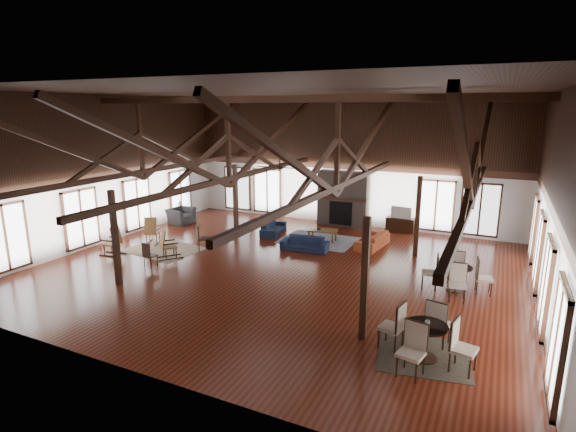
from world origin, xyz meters
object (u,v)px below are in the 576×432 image
at_px(sofa_navy_left, 273,228).
at_px(cafe_table_near, 426,335).
at_px(sofa_orange, 372,240).
at_px(sofa_navy_front, 305,244).
at_px(coffee_table, 322,231).
at_px(cafe_table_far, 457,274).
at_px(tv_console, 400,225).
at_px(armchair, 181,216).

height_order(sofa_navy_left, cafe_table_near, cafe_table_near).
bearing_deg(sofa_orange, sofa_navy_left, -84.01).
height_order(sofa_navy_left, sofa_orange, sofa_orange).
bearing_deg(sofa_navy_front, coffee_table, 79.28).
relative_size(sofa_orange, cafe_table_far, 0.95).
bearing_deg(sofa_navy_front, cafe_table_far, -21.67).
height_order(sofa_navy_front, cafe_table_far, cafe_table_far).
relative_size(coffee_table, cafe_table_near, 0.62).
bearing_deg(tv_console, coffee_table, -132.27).
relative_size(cafe_table_near, tv_console, 1.79).
distance_m(sofa_navy_left, tv_console, 5.78).
xyz_separation_m(sofa_orange, armchair, (-9.43, -0.27, 0.08)).
xyz_separation_m(sofa_navy_front, cafe_table_near, (5.58, -6.08, 0.30)).
height_order(sofa_navy_front, sofa_navy_left, sofa_navy_front).
relative_size(sofa_navy_left, sofa_orange, 0.92).
distance_m(sofa_orange, armchair, 9.44).
bearing_deg(tv_console, cafe_table_near, -75.22).
relative_size(sofa_navy_left, cafe_table_near, 0.83).
height_order(sofa_navy_left, coffee_table, sofa_navy_left).
distance_m(cafe_table_near, cafe_table_far, 4.40).
distance_m(cafe_table_far, tv_console, 6.85).
relative_size(cafe_table_far, tv_console, 1.70).
relative_size(sofa_orange, coffee_table, 1.46).
bearing_deg(armchair, cafe_table_far, -99.25).
bearing_deg(coffee_table, sofa_orange, -12.38).
xyz_separation_m(sofa_navy_front, tv_console, (2.80, 4.46, 0.04)).
relative_size(coffee_table, armchair, 1.19).
height_order(sofa_navy_left, tv_console, tv_console).
height_order(sofa_orange, cafe_table_far, cafe_table_far).
bearing_deg(coffee_table, sofa_navy_front, -108.49).
bearing_deg(cafe_table_near, sofa_navy_left, 135.44).
xyz_separation_m(sofa_navy_front, sofa_orange, (2.30, 1.57, 0.02)).
bearing_deg(armchair, coffee_table, -84.36).
xyz_separation_m(coffee_table, tv_console, (2.66, 2.92, -0.12)).
bearing_deg(sofa_orange, coffee_table, -82.79).
distance_m(sofa_orange, cafe_table_far, 4.79).
relative_size(sofa_navy_front, cafe_table_near, 0.83).
relative_size(sofa_orange, armchair, 1.74).
distance_m(armchair, tv_console, 10.43).
bearing_deg(sofa_orange, cafe_table_far, 53.42).
height_order(coffee_table, cafe_table_far, cafe_table_far).
bearing_deg(sofa_navy_left, armchair, 83.32).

